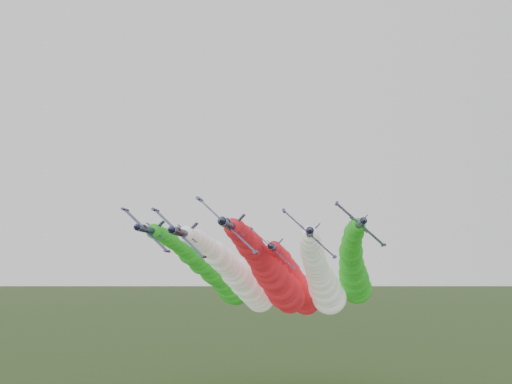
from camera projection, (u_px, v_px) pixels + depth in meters
The scene contains 6 objects.
jet_lead at pixel (277, 281), 118.27m from camera, with size 14.28×81.26×21.75m.
jet_inner_left at pixel (244, 281), 127.17m from camera, with size 14.35×81.33×21.82m.
jet_inner_right at pixel (323, 282), 128.36m from camera, with size 15.04×82.02×22.51m.
jet_outer_left at pixel (218, 276), 136.15m from camera, with size 14.21×81.19×21.67m.
jet_outer_right at pixel (354, 273), 136.59m from camera, with size 14.76×81.74×22.22m.
jet_trail at pixel (298, 286), 143.44m from camera, with size 14.92×81.90×22.38m.
Camera 1 is at (3.23, -72.19, 35.44)m, focal length 35.00 mm.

